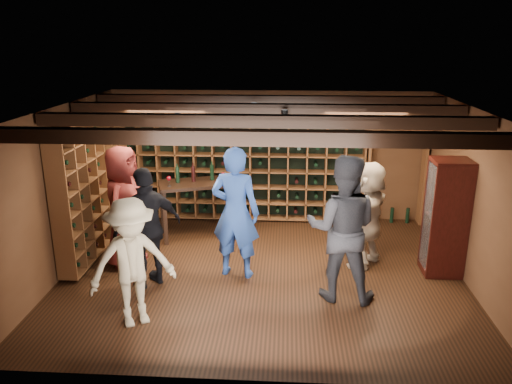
# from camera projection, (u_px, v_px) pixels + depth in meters

# --- Properties ---
(ground) EXTENTS (6.00, 6.00, 0.00)m
(ground) POSITION_uv_depth(u_px,v_px,m) (262.00, 273.00, 7.64)
(ground) COLOR black
(ground) RESTS_ON ground
(room_shell) EXTENTS (6.00, 6.00, 6.00)m
(room_shell) POSITION_uv_depth(u_px,v_px,m) (263.00, 115.00, 6.96)
(room_shell) COLOR #55321D
(room_shell) RESTS_ON ground
(wine_rack_back) EXTENTS (4.65, 0.30, 2.20)m
(wine_rack_back) POSITION_uv_depth(u_px,v_px,m) (241.00, 163.00, 9.54)
(wine_rack_back) COLOR brown
(wine_rack_back) RESTS_ON ground
(wine_rack_left) EXTENTS (0.30, 2.65, 2.20)m
(wine_rack_left) POSITION_uv_depth(u_px,v_px,m) (94.00, 183.00, 8.25)
(wine_rack_left) COLOR brown
(wine_rack_left) RESTS_ON ground
(crate_shelf) EXTENTS (1.20, 0.32, 2.07)m
(crate_shelf) POSITION_uv_depth(u_px,v_px,m) (399.00, 143.00, 9.23)
(crate_shelf) COLOR brown
(crate_shelf) RESTS_ON ground
(display_cabinet) EXTENTS (0.55, 0.50, 1.75)m
(display_cabinet) POSITION_uv_depth(u_px,v_px,m) (445.00, 220.00, 7.41)
(display_cabinet) COLOR black
(display_cabinet) RESTS_ON ground
(man_blue_shirt) EXTENTS (0.80, 0.60, 1.98)m
(man_blue_shirt) POSITION_uv_depth(u_px,v_px,m) (235.00, 213.00, 7.31)
(man_blue_shirt) COLOR navy
(man_blue_shirt) RESTS_ON ground
(man_grey_suit) EXTENTS (1.08, 0.90, 2.02)m
(man_grey_suit) POSITION_uv_depth(u_px,v_px,m) (342.00, 229.00, 6.67)
(man_grey_suit) COLOR black
(man_grey_suit) RESTS_ON ground
(guest_red_floral) EXTENTS (0.67, 0.97, 1.91)m
(guest_red_floral) POSITION_uv_depth(u_px,v_px,m) (124.00, 207.00, 7.69)
(guest_red_floral) COLOR maroon
(guest_red_floral) RESTS_ON ground
(guest_woman_black) EXTENTS (1.05, 1.00, 1.76)m
(guest_woman_black) POSITION_uv_depth(u_px,v_px,m) (148.00, 228.00, 7.05)
(guest_woman_black) COLOR black
(guest_woman_black) RESTS_ON ground
(guest_khaki) EXTENTS (1.23, 1.07, 1.65)m
(guest_khaki) POSITION_uv_depth(u_px,v_px,m) (132.00, 263.00, 6.08)
(guest_khaki) COLOR gray
(guest_khaki) RESTS_ON ground
(guest_beige) EXTENTS (1.27, 1.58, 1.68)m
(guest_beige) POSITION_uv_depth(u_px,v_px,m) (367.00, 214.00, 7.71)
(guest_beige) COLOR tan
(guest_beige) RESTS_ON ground
(tasting_table) EXTENTS (1.48, 1.06, 1.29)m
(tasting_table) POSITION_uv_depth(u_px,v_px,m) (197.00, 189.00, 8.83)
(tasting_table) COLOR black
(tasting_table) RESTS_ON ground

